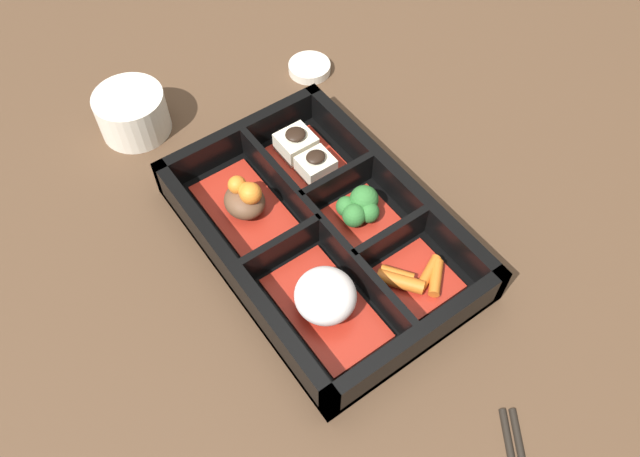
{
  "coord_description": "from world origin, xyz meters",
  "views": [
    {
      "loc": [
        -0.3,
        0.22,
        0.56
      ],
      "look_at": [
        0.0,
        0.0,
        0.03
      ],
      "focal_mm": 35.0,
      "sensor_mm": 36.0,
      "label": 1
    }
  ],
  "objects": [
    {
      "name": "ground_plane",
      "position": [
        0.0,
        0.0,
        0.0
      ],
      "size": [
        3.0,
        3.0,
        0.0
      ],
      "primitive_type": "plane",
      "color": "#4C3523"
    },
    {
      "name": "bento_base",
      "position": [
        0.0,
        0.0,
        0.01
      ],
      "size": [
        0.33,
        0.22,
        0.01
      ],
      "color": "black",
      "rests_on": "ground_plane"
    },
    {
      "name": "bento_rim",
      "position": [
        -0.0,
        -0.0,
        0.02
      ],
      "size": [
        0.33,
        0.22,
        0.05
      ],
      "color": "black",
      "rests_on": "ground_plane"
    },
    {
      "name": "bowl_rice",
      "position": [
        -0.07,
        0.05,
        0.03
      ],
      "size": [
        0.13,
        0.07,
        0.05
      ],
      "color": "maroon",
      "rests_on": "bento_base"
    },
    {
      "name": "bowl_stew",
      "position": [
        0.07,
        0.05,
        0.03
      ],
      "size": [
        0.13,
        0.07,
        0.05
      ],
      "color": "maroon",
      "rests_on": "bento_base"
    },
    {
      "name": "bowl_carrots",
      "position": [
        -0.1,
        -0.04,
        0.02
      ],
      "size": [
        0.07,
        0.07,
        0.02
      ],
      "color": "maroon",
      "rests_on": "bento_base"
    },
    {
      "name": "bowl_greens",
      "position": [
        -0.01,
        -0.05,
        0.02
      ],
      "size": [
        0.07,
        0.07,
        0.04
      ],
      "color": "maroon",
      "rests_on": "bento_base"
    },
    {
      "name": "bowl_tofu",
      "position": [
        0.09,
        -0.05,
        0.02
      ],
      "size": [
        0.09,
        0.07,
        0.04
      ],
      "color": "maroon",
      "rests_on": "bento_base"
    },
    {
      "name": "tea_cup",
      "position": [
        0.27,
        0.09,
        0.03
      ],
      "size": [
        0.08,
        0.08,
        0.05
      ],
      "color": "beige",
      "rests_on": "ground_plane"
    },
    {
      "name": "sauce_dish",
      "position": [
        0.23,
        -0.15,
        0.01
      ],
      "size": [
        0.06,
        0.06,
        0.01
      ],
      "color": "beige",
      "rests_on": "ground_plane"
    }
  ]
}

